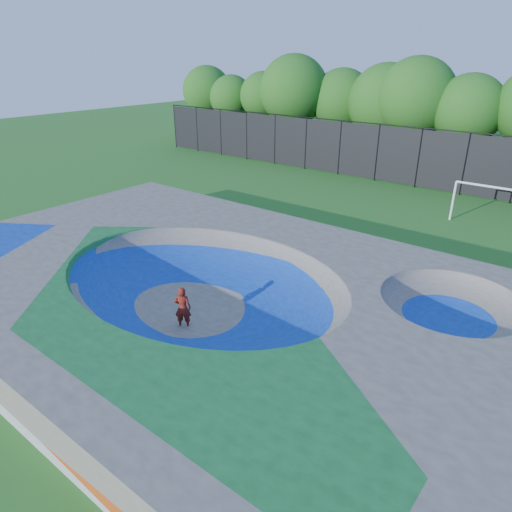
{
  "coord_description": "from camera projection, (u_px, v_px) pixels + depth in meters",
  "views": [
    {
      "loc": [
        10.33,
        -10.08,
        8.48
      ],
      "look_at": [
        0.1,
        3.0,
        1.1
      ],
      "focal_mm": 32.0,
      "sensor_mm": 36.0,
      "label": 1
    }
  ],
  "objects": [
    {
      "name": "fence",
      "position": [
        419.0,
        157.0,
        30.78
      ],
      "size": [
        48.09,
        0.09,
        4.04
      ],
      "color": "black",
      "rests_on": "ground"
    },
    {
      "name": "ground",
      "position": [
        203.0,
        309.0,
        16.52
      ],
      "size": [
        120.0,
        120.0,
        0.0
      ],
      "primitive_type": "plane",
      "color": "#21601A",
      "rests_on": "ground"
    },
    {
      "name": "treeline",
      "position": [
        429.0,
        104.0,
        33.87
      ],
      "size": [
        52.96,
        7.49,
        8.57
      ],
      "color": "#483824",
      "rests_on": "ground"
    },
    {
      "name": "skate_deck",
      "position": [
        202.0,
        291.0,
        16.21
      ],
      "size": [
        22.0,
        14.0,
        1.5
      ],
      "primitive_type": "cube",
      "color": "gray",
      "rests_on": "ground"
    },
    {
      "name": "soccer_goal",
      "position": [
        486.0,
        198.0,
        23.94
      ],
      "size": [
        3.37,
        0.12,
        2.23
      ],
      "color": "white",
      "rests_on": "ground"
    },
    {
      "name": "skateboard",
      "position": [
        184.0,
        327.0,
        15.42
      ],
      "size": [
        0.77,
        0.62,
        0.05
      ],
      "primitive_type": "cube",
      "rotation": [
        0.0,
        0.0,
        0.59
      ],
      "color": "black",
      "rests_on": "ground"
    },
    {
      "name": "skater",
      "position": [
        183.0,
        308.0,
        15.12
      ],
      "size": [
        0.66,
        0.62,
        1.52
      ],
      "primitive_type": "imported",
      "rotation": [
        0.0,
        0.0,
        3.77
      ],
      "color": "red",
      "rests_on": "ground"
    }
  ]
}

